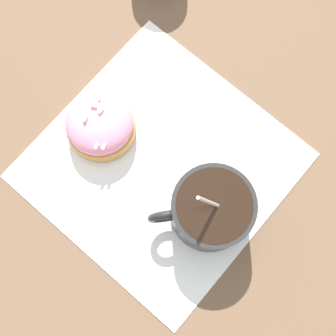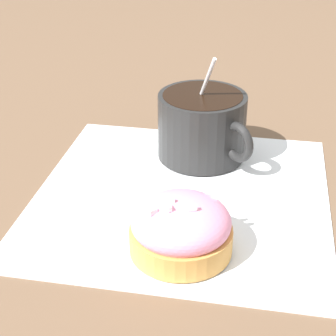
% 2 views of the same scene
% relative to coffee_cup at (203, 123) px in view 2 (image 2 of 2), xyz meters
% --- Properties ---
extents(ground_plane, '(3.00, 3.00, 0.00)m').
position_rel_coffee_cup_xyz_m(ground_plane, '(-0.08, 0.01, -0.04)').
color(ground_plane, brown).
extents(paper_napkin, '(0.30, 0.30, 0.00)m').
position_rel_coffee_cup_xyz_m(paper_napkin, '(-0.08, 0.01, -0.04)').
color(paper_napkin, white).
rests_on(paper_napkin, ground_plane).
extents(coffee_cup, '(0.10, 0.10, 0.12)m').
position_rel_coffee_cup_xyz_m(coffee_cup, '(0.00, 0.00, 0.00)').
color(coffee_cup, black).
rests_on(coffee_cup, paper_napkin).
extents(frosted_pastry, '(0.09, 0.09, 0.05)m').
position_rel_coffee_cup_xyz_m(frosted_pastry, '(-0.17, 0.00, -0.02)').
color(frosted_pastry, '#D19347').
rests_on(frosted_pastry, paper_napkin).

